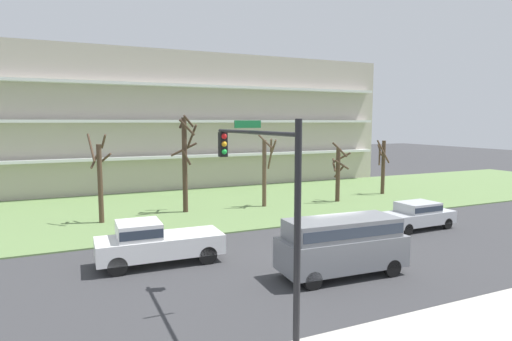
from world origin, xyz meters
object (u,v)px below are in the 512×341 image
(tree_far_right, at_px, (383,165))
(sedan_silver_near_left, at_px, (418,214))
(tree_far_left, at_px, (100,179))
(tree_center, at_px, (266,169))
(van_gray_center_left, at_px, (342,242))
(pickup_white_center_right, at_px, (155,242))
(tree_right, at_px, (338,172))
(traffic_signal_mast, at_px, (264,185))
(tree_left, at_px, (185,160))

(tree_far_right, height_order, sedan_silver_near_left, tree_far_right)
(sedan_silver_near_left, bearing_deg, tree_far_left, -29.46)
(tree_center, bearing_deg, van_gray_center_left, -103.10)
(tree_far_right, height_order, pickup_white_center_right, tree_far_right)
(tree_right, bearing_deg, van_gray_center_left, -124.57)
(tree_center, bearing_deg, tree_right, -5.42)
(van_gray_center_left, distance_m, pickup_white_center_right, 8.01)
(traffic_signal_mast, bearing_deg, tree_right, 48.82)
(tree_left, xyz_separation_m, tree_center, (5.78, -0.49, -0.82))
(van_gray_center_left, bearing_deg, traffic_signal_mast, -148.74)
(tree_far_right, bearing_deg, tree_right, -166.31)
(tree_left, xyz_separation_m, van_gray_center_left, (2.56, -14.34, -2.25))
(sedan_silver_near_left, height_order, van_gray_center_left, van_gray_center_left)
(tree_center, bearing_deg, pickup_white_center_right, -136.49)
(tree_left, distance_m, pickup_white_center_right, 10.96)
(tree_center, height_order, tree_right, tree_center)
(tree_far_left, distance_m, traffic_signal_mast, 16.41)
(van_gray_center_left, bearing_deg, tree_left, 102.73)
(tree_left, bearing_deg, van_gray_center_left, -79.87)
(tree_far_left, xyz_separation_m, tree_left, (5.56, 0.94, 0.86))
(pickup_white_center_right, bearing_deg, tree_right, -149.44)
(tree_far_left, bearing_deg, pickup_white_center_right, -80.41)
(tree_far_left, distance_m, pickup_white_center_right, 9.19)
(tree_far_left, bearing_deg, van_gray_center_left, -58.78)
(tree_far_left, bearing_deg, tree_far_right, 3.09)
(tree_far_left, relative_size, tree_far_right, 1.17)
(tree_far_right, bearing_deg, van_gray_center_left, -135.06)
(tree_right, bearing_deg, tree_left, 174.85)
(tree_center, height_order, van_gray_center_left, tree_center)
(tree_right, distance_m, sedan_silver_near_left, 8.93)
(van_gray_center_left, height_order, pickup_white_center_right, van_gray_center_left)
(sedan_silver_near_left, height_order, pickup_white_center_right, pickup_white_center_right)
(tree_far_left, distance_m, tree_far_right, 22.81)
(tree_far_left, distance_m, sedan_silver_near_left, 18.99)
(tree_far_left, height_order, traffic_signal_mast, traffic_signal_mast)
(tree_right, distance_m, traffic_signal_mast, 21.17)
(van_gray_center_left, xyz_separation_m, pickup_white_center_right, (-6.62, 4.51, -0.38))
(tree_far_left, xyz_separation_m, sedan_silver_near_left, (16.67, -8.90, -1.91))
(tree_far_right, xyz_separation_m, pickup_white_center_right, (-21.27, -10.12, -1.52))
(tree_left, bearing_deg, pickup_white_center_right, -112.40)
(tree_center, distance_m, tree_right, 5.98)
(tree_right, relative_size, traffic_signal_mast, 0.75)
(tree_right, xyz_separation_m, sedan_silver_near_left, (-0.61, -8.78, -1.51))
(tree_left, height_order, van_gray_center_left, tree_left)
(tree_left, xyz_separation_m, traffic_signal_mast, (-2.16, -16.92, 0.69))
(tree_far_left, bearing_deg, tree_right, -0.37)
(tree_left, height_order, traffic_signal_mast, tree_left)
(van_gray_center_left, distance_m, traffic_signal_mast, 6.14)
(tree_right, xyz_separation_m, pickup_white_center_right, (-15.77, -8.78, -1.37))
(tree_center, distance_m, pickup_white_center_right, 13.69)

